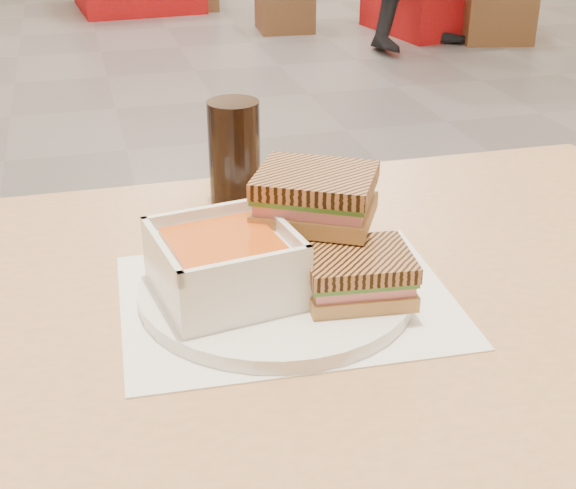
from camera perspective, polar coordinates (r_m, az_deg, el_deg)
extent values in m
cube|color=tan|center=(0.86, -2.57, -4.80)|extent=(1.21, 0.71, 0.03)
cylinder|color=tan|center=(1.48, 16.58, -8.28)|extent=(0.06, 0.06, 0.72)
cube|color=white|center=(0.85, -0.07, -3.96)|extent=(0.36, 0.29, 0.00)
cylinder|color=white|center=(0.85, -0.84, -3.15)|extent=(0.29, 0.29, 0.02)
cube|color=white|center=(0.81, -4.52, -1.83)|extent=(0.15, 0.15, 0.06)
cube|color=#D95A1A|center=(0.80, -4.60, 0.14)|extent=(0.12, 0.12, 0.01)
cube|color=white|center=(0.82, -0.40, 1.23)|extent=(0.03, 0.13, 0.02)
cube|color=white|center=(0.78, -9.01, -0.41)|extent=(0.03, 0.13, 0.02)
cube|color=white|center=(0.85, -6.05, 2.17)|extent=(0.13, 0.03, 0.02)
cube|color=white|center=(0.74, -2.95, -1.56)|extent=(0.13, 0.03, 0.02)
cube|color=tan|center=(0.82, 4.90, -3.11)|extent=(0.12, 0.10, 0.02)
cube|color=#CA666F|center=(0.81, 4.94, -2.30)|extent=(0.11, 0.09, 0.01)
cube|color=#386B23|center=(0.81, 4.96, -1.80)|extent=(0.11, 0.10, 0.01)
cube|color=#915B33|center=(0.81, 4.99, -1.13)|extent=(0.12, 0.10, 0.02)
cube|color=tan|center=(0.86, 1.95, 2.35)|extent=(0.16, 0.15, 0.02)
cube|color=#CA666F|center=(0.86, 1.96, 3.28)|extent=(0.15, 0.14, 0.01)
cube|color=#386B23|center=(0.85, 1.97, 3.84)|extent=(0.15, 0.14, 0.01)
cube|color=#915B33|center=(0.85, 1.98, 4.61)|extent=(0.16, 0.15, 0.02)
cylinder|color=black|center=(1.04, -3.84, 6.37)|extent=(0.07, 0.07, 0.14)
cube|color=brown|center=(5.79, -0.25, 17.02)|extent=(0.39, 0.39, 0.41)
cube|color=brown|center=(5.65, 14.62, 16.39)|extent=(0.53, 0.53, 0.49)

